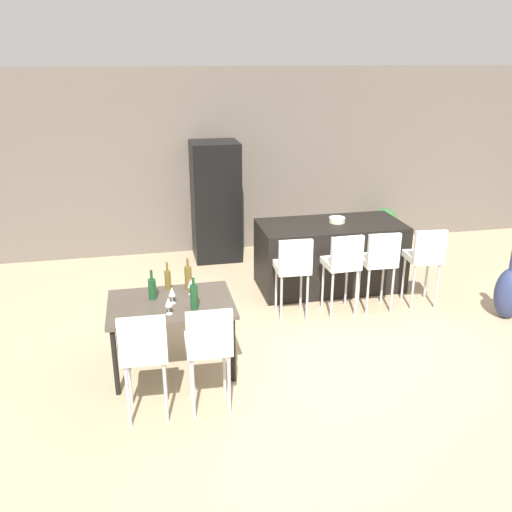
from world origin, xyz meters
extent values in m
plane|color=tan|center=(0.00, 0.00, 0.00)|extent=(10.00, 10.00, 0.00)
cube|color=#665B51|center=(0.00, 3.10, 1.45)|extent=(10.00, 0.12, 2.90)
cube|color=black|center=(0.56, 1.17, 0.46)|extent=(1.95, 0.92, 0.92)
cube|color=white|center=(-0.20, 0.38, 0.65)|extent=(0.42, 0.42, 0.08)
cube|color=white|center=(-0.21, 0.21, 0.87)|extent=(0.40, 0.08, 0.36)
cylinder|color=#B2B2B7|center=(-0.36, 0.55, 0.30)|extent=(0.03, 0.03, 0.61)
cylinder|color=#B2B2B7|center=(-0.04, 0.54, 0.30)|extent=(0.03, 0.03, 0.61)
cylinder|color=#B2B2B7|center=(-0.37, 0.23, 0.30)|extent=(0.03, 0.03, 0.61)
cylinder|color=#B2B2B7|center=(-0.05, 0.22, 0.30)|extent=(0.03, 0.03, 0.61)
cube|color=white|center=(0.42, 0.38, 0.65)|extent=(0.41, 0.41, 0.08)
cube|color=white|center=(0.42, 0.21, 0.87)|extent=(0.40, 0.07, 0.36)
cylinder|color=#B2B2B7|center=(0.25, 0.54, 0.30)|extent=(0.03, 0.03, 0.61)
cylinder|color=#B2B2B7|center=(0.57, 0.55, 0.30)|extent=(0.03, 0.03, 0.61)
cylinder|color=#B2B2B7|center=(0.26, 0.22, 0.30)|extent=(0.03, 0.03, 0.61)
cylinder|color=#B2B2B7|center=(0.58, 0.23, 0.30)|extent=(0.03, 0.03, 0.61)
cube|color=white|center=(0.90, 0.38, 0.65)|extent=(0.42, 0.42, 0.08)
cube|color=white|center=(0.90, 0.21, 0.87)|extent=(0.40, 0.08, 0.36)
cylinder|color=#B2B2B7|center=(0.75, 0.55, 0.30)|extent=(0.03, 0.03, 0.61)
cylinder|color=#B2B2B7|center=(1.07, 0.54, 0.30)|extent=(0.03, 0.03, 0.61)
cylinder|color=#B2B2B7|center=(0.74, 0.23, 0.30)|extent=(0.03, 0.03, 0.61)
cylinder|color=#B2B2B7|center=(1.06, 0.22, 0.30)|extent=(0.03, 0.03, 0.61)
cube|color=white|center=(1.52, 0.38, 0.65)|extent=(0.43, 0.43, 0.08)
cube|color=white|center=(1.51, 0.21, 0.87)|extent=(0.40, 0.09, 0.36)
cylinder|color=#B2B2B7|center=(1.37, 0.56, 0.30)|extent=(0.03, 0.03, 0.61)
cylinder|color=#B2B2B7|center=(1.69, 0.53, 0.30)|extent=(0.03, 0.03, 0.61)
cylinder|color=#B2B2B7|center=(1.35, 0.24, 0.30)|extent=(0.03, 0.03, 0.61)
cylinder|color=#B2B2B7|center=(1.67, 0.21, 0.30)|extent=(0.03, 0.03, 0.61)
cube|color=#4C4238|center=(-1.71, -0.52, 0.72)|extent=(1.24, 0.88, 0.04)
cylinder|color=black|center=(-2.28, -0.14, 0.35)|extent=(0.05, 0.05, 0.70)
cylinder|color=black|center=(-1.15, -0.14, 0.35)|extent=(0.05, 0.05, 0.70)
cylinder|color=black|center=(-2.28, -0.90, 0.35)|extent=(0.05, 0.05, 0.70)
cylinder|color=black|center=(-1.15, -0.90, 0.35)|extent=(0.05, 0.05, 0.70)
cube|color=white|center=(-1.99, -1.26, 0.65)|extent=(0.41, 0.41, 0.08)
cube|color=white|center=(-2.00, -1.43, 0.87)|extent=(0.40, 0.07, 0.36)
cylinder|color=#B2B2B7|center=(-2.15, -1.09, 0.30)|extent=(0.03, 0.03, 0.61)
cylinder|color=#B2B2B7|center=(-1.83, -1.10, 0.30)|extent=(0.03, 0.03, 0.61)
cylinder|color=#B2B2B7|center=(-2.16, -1.41, 0.30)|extent=(0.03, 0.03, 0.61)
cylinder|color=#B2B2B7|center=(-1.84, -1.42, 0.30)|extent=(0.03, 0.03, 0.61)
cube|color=white|center=(-1.43, -1.26, 0.65)|extent=(0.41, 0.41, 0.08)
cube|color=white|center=(-1.44, -1.43, 0.87)|extent=(0.40, 0.07, 0.36)
cylinder|color=#B2B2B7|center=(-1.59, -1.09, 0.30)|extent=(0.03, 0.03, 0.61)
cylinder|color=#B2B2B7|center=(-1.27, -1.10, 0.30)|extent=(0.03, 0.03, 0.61)
cylinder|color=#B2B2B7|center=(-1.60, -1.41, 0.30)|extent=(0.03, 0.03, 0.61)
cylinder|color=#B2B2B7|center=(-1.28, -1.42, 0.30)|extent=(0.03, 0.03, 0.61)
cylinder|color=#194723|center=(-1.50, -0.71, 0.86)|extent=(0.08, 0.08, 0.25)
cylinder|color=#194723|center=(-1.50, -0.71, 1.03)|extent=(0.03, 0.03, 0.08)
cylinder|color=#194723|center=(-1.88, -0.39, 0.85)|extent=(0.08, 0.08, 0.21)
cylinder|color=#194723|center=(-1.88, -0.39, 1.00)|extent=(0.03, 0.03, 0.10)
cylinder|color=brown|center=(-1.72, -0.17, 0.84)|extent=(0.07, 0.07, 0.20)
cylinder|color=brown|center=(-1.72, -0.17, 0.99)|extent=(0.02, 0.02, 0.10)
cylinder|color=brown|center=(-1.51, -0.21, 0.86)|extent=(0.08, 0.08, 0.25)
cylinder|color=brown|center=(-1.51, -0.21, 1.03)|extent=(0.03, 0.03, 0.09)
cylinder|color=silver|center=(-1.49, -0.36, 0.74)|extent=(0.06, 0.06, 0.00)
cylinder|color=silver|center=(-1.49, -0.36, 0.78)|extent=(0.01, 0.01, 0.08)
cone|color=silver|center=(-1.49, -0.36, 0.87)|extent=(0.07, 0.07, 0.09)
cylinder|color=silver|center=(-1.74, -0.77, 0.74)|extent=(0.06, 0.06, 0.00)
cylinder|color=silver|center=(-1.74, -0.77, 0.78)|extent=(0.01, 0.01, 0.08)
cone|color=silver|center=(-1.74, -0.77, 0.87)|extent=(0.07, 0.07, 0.09)
cylinder|color=silver|center=(-1.70, -0.54, 0.74)|extent=(0.06, 0.06, 0.00)
cylinder|color=silver|center=(-1.70, -0.54, 0.78)|extent=(0.01, 0.01, 0.08)
cone|color=silver|center=(-1.70, -0.54, 0.87)|extent=(0.07, 0.07, 0.09)
cube|color=black|center=(-0.81, 2.66, 0.92)|extent=(0.72, 0.68, 1.84)
cylinder|color=beige|center=(0.65, 1.20, 0.96)|extent=(0.22, 0.22, 0.07)
ellipsoid|color=navy|center=(2.39, -0.22, 0.33)|extent=(0.34, 0.34, 0.65)
cylinder|color=#996B4C|center=(2.04, 2.65, 0.11)|extent=(0.24, 0.24, 0.22)
sphere|color=#2D6B33|center=(2.04, 2.65, 0.42)|extent=(0.45, 0.45, 0.45)
camera|label=1|loc=(-1.91, -5.55, 3.08)|focal=38.39mm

